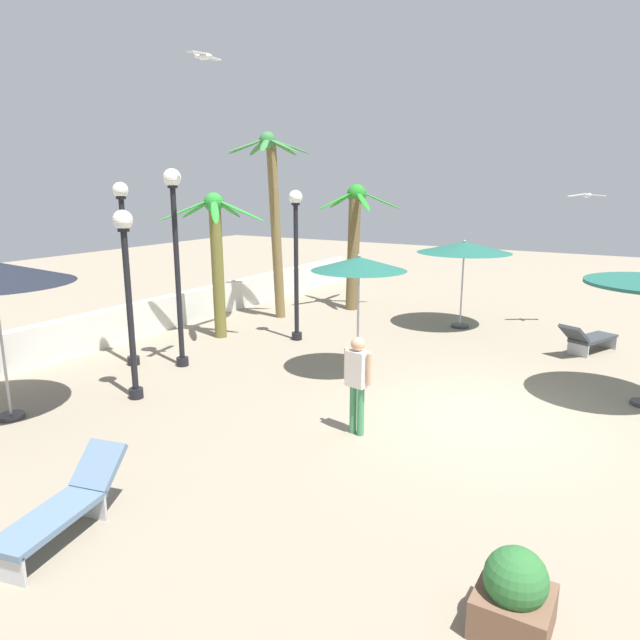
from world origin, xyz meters
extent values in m
plane|color=gray|center=(0.00, 0.00, 0.00)|extent=(56.00, 56.00, 0.00)
cube|color=silver|center=(0.00, 9.68, 0.48)|extent=(25.20, 0.30, 0.97)
cylinder|color=#333338|center=(-4.42, 7.28, 0.04)|extent=(0.45, 0.45, 0.08)
cylinder|color=#A5A5AD|center=(-4.42, 7.28, 1.27)|extent=(0.05, 0.05, 2.53)
cylinder|color=#333338|center=(0.89, 2.96, 0.04)|extent=(0.39, 0.39, 0.08)
cylinder|color=#A5A5AD|center=(0.89, 2.96, 1.20)|extent=(0.05, 0.05, 2.40)
cone|color=#1E594C|center=(0.89, 2.96, 2.50)|extent=(2.05, 2.05, 0.29)
sphere|color=#99999E|center=(0.89, 2.96, 2.66)|extent=(0.08, 0.08, 0.08)
cylinder|color=#333338|center=(6.41, 2.36, 0.04)|extent=(0.51, 0.51, 0.08)
cylinder|color=#A5A5AD|center=(6.41, 2.36, 1.13)|extent=(0.05, 0.05, 2.26)
cone|color=#1E594C|center=(6.41, 2.36, 2.37)|extent=(2.70, 2.70, 0.31)
sphere|color=#99999E|center=(6.41, 2.36, 2.54)|extent=(0.08, 0.08, 0.08)
cylinder|color=brown|center=(4.66, 7.70, 2.69)|extent=(0.66, 0.30, 5.38)
sphere|color=#35753B|center=(4.30, 7.70, 5.37)|extent=(0.48, 0.48, 0.48)
ellipsoid|color=#35753B|center=(4.93, 7.59, 5.20)|extent=(1.24, 0.41, 0.48)
ellipsoid|color=#35753B|center=(4.61, 8.26, 5.20)|extent=(0.76, 1.17, 0.48)
ellipsoid|color=#35753B|center=(4.10, 8.31, 5.20)|extent=(0.56, 1.22, 0.48)
ellipsoid|color=#35753B|center=(3.77, 8.05, 5.20)|extent=(1.13, 0.84, 0.48)
ellipsoid|color=#35753B|center=(3.74, 7.40, 5.20)|extent=(1.17, 0.75, 0.48)
ellipsoid|color=#35753B|center=(4.17, 7.08, 5.20)|extent=(0.44, 1.24, 0.48)
ellipsoid|color=#35753B|center=(4.67, 7.18, 5.20)|extent=(0.87, 1.11, 0.48)
cylinder|color=brown|center=(1.93, 7.73, 1.83)|extent=(0.38, 0.32, 3.67)
sphere|color=#298A31|center=(1.87, 7.73, 3.66)|extent=(0.52, 0.52, 0.52)
ellipsoid|color=#298A31|center=(2.61, 7.87, 3.48)|extent=(1.43, 0.46, 0.60)
ellipsoid|color=#298A31|center=(2.03, 8.46, 3.48)|extent=(0.49, 1.43, 0.60)
ellipsoid|color=#298A31|center=(1.29, 8.20, 3.48)|extent=(1.23, 1.04, 0.60)
ellipsoid|color=#298A31|center=(1.32, 7.23, 3.48)|extent=(1.18, 1.10, 0.60)
ellipsoid|color=#298A31|center=(2.01, 7.00, 3.48)|extent=(0.46, 1.43, 0.60)
cylinder|color=brown|center=(7.14, 6.31, 1.91)|extent=(0.58, 0.40, 3.83)
sphere|color=#238225|center=(7.32, 6.31, 3.81)|extent=(0.64, 0.64, 0.64)
ellipsoid|color=#238225|center=(8.07, 6.46, 3.62)|extent=(1.44, 0.47, 0.65)
ellipsoid|color=#238225|center=(7.63, 7.01, 3.62)|extent=(0.77, 1.39, 0.65)
ellipsoid|color=#238225|center=(6.67, 6.71, 3.62)|extent=(1.32, 0.92, 0.65)
ellipsoid|color=#238225|center=(6.76, 5.79, 3.62)|extent=(1.18, 1.12, 0.65)
ellipsoid|color=#238225|center=(7.66, 5.63, 3.62)|extent=(0.82, 1.37, 0.65)
cylinder|color=black|center=(2.78, 5.76, 0.10)|extent=(0.28, 0.28, 0.20)
cylinder|color=black|center=(2.78, 5.76, 1.81)|extent=(0.12, 0.12, 3.63)
cylinder|color=black|center=(2.78, 5.76, 3.63)|extent=(0.22, 0.22, 0.06)
sphere|color=white|center=(2.78, 5.76, 3.81)|extent=(0.36, 0.36, 0.36)
cylinder|color=black|center=(-2.55, 6.12, 0.10)|extent=(0.28, 0.28, 0.20)
cylinder|color=black|center=(-2.55, 6.12, 1.65)|extent=(0.12, 0.12, 3.31)
cylinder|color=black|center=(-2.55, 6.12, 3.31)|extent=(0.22, 0.22, 0.06)
sphere|color=white|center=(-2.55, 6.12, 3.49)|extent=(0.37, 0.37, 0.37)
cylinder|color=black|center=(-0.52, 6.81, 0.10)|extent=(0.28, 0.28, 0.20)
cylinder|color=black|center=(-0.52, 6.81, 2.04)|extent=(0.12, 0.12, 4.08)
cylinder|color=black|center=(-0.52, 6.81, 4.08)|extent=(0.22, 0.22, 0.06)
sphere|color=white|center=(-0.52, 6.81, 4.27)|extent=(0.39, 0.39, 0.39)
cylinder|color=black|center=(-1.05, 7.85, 0.10)|extent=(0.28, 0.28, 0.20)
cylinder|color=black|center=(-1.05, 7.85, 1.92)|extent=(0.12, 0.12, 3.84)
cylinder|color=black|center=(-1.05, 7.85, 3.84)|extent=(0.22, 0.22, 0.06)
sphere|color=white|center=(-1.05, 7.85, 4.01)|extent=(0.34, 0.34, 0.34)
cube|color=#B7B7BC|center=(-7.09, 3.10, 0.17)|extent=(0.16, 0.55, 0.35)
cube|color=#B7B7BC|center=(-5.82, 3.38, 0.17)|extent=(0.16, 0.55, 0.35)
cube|color=slate|center=(-6.45, 3.24, 0.35)|extent=(1.49, 0.84, 0.08)
cube|color=slate|center=(-5.56, 3.44, 0.59)|extent=(0.64, 0.65, 0.49)
cube|color=#B7B7BC|center=(6.21, -1.57, 0.17)|extent=(0.26, 0.52, 0.35)
cube|color=#B7B7BC|center=(5.02, -1.03, 0.17)|extent=(0.26, 0.52, 0.35)
cube|color=#33383D|center=(5.61, -1.30, 0.35)|extent=(1.50, 1.08, 0.08)
cube|color=#33383D|center=(4.80, -0.93, 0.61)|extent=(0.74, 0.73, 0.46)
cylinder|color=#3F8C59|center=(-1.82, 1.67, 0.43)|extent=(0.12, 0.12, 0.86)
cylinder|color=#3F8C59|center=(-1.85, 1.51, 0.43)|extent=(0.12, 0.12, 0.86)
cube|color=silver|center=(-1.83, 1.59, 1.16)|extent=(0.31, 0.40, 0.61)
sphere|color=tan|center=(-1.83, 1.59, 1.59)|extent=(0.23, 0.23, 0.23)
cylinder|color=tan|center=(-1.78, 1.82, 1.19)|extent=(0.08, 0.08, 0.55)
cylinder|color=tan|center=(-1.88, 1.35, 1.19)|extent=(0.08, 0.08, 0.55)
ellipsoid|color=white|center=(7.87, -0.56, 3.82)|extent=(0.34, 0.27, 0.12)
sphere|color=white|center=(7.72, -0.64, 3.85)|extent=(0.10, 0.10, 0.10)
cube|color=silver|center=(8.00, -0.78, 3.84)|extent=(0.39, 0.52, 0.06)
cube|color=silver|center=(7.73, -0.33, 3.84)|extent=(0.39, 0.52, 0.10)
ellipsoid|color=white|center=(-0.80, 5.50, 6.53)|extent=(0.17, 0.34, 0.12)
sphere|color=white|center=(-0.83, 5.67, 6.56)|extent=(0.10, 0.10, 0.10)
cube|color=silver|center=(-1.06, 5.45, 6.55)|extent=(0.54, 0.23, 0.08)
cube|color=silver|center=(-0.55, 5.54, 6.55)|extent=(0.54, 0.23, 0.04)
cube|color=brown|center=(-5.03, -1.70, 0.20)|extent=(0.70, 0.70, 0.40)
sphere|color=#2D6B33|center=(-5.03, -1.70, 0.55)|extent=(0.60, 0.60, 0.60)
camera|label=1|loc=(-10.00, -2.51, 4.14)|focal=32.47mm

